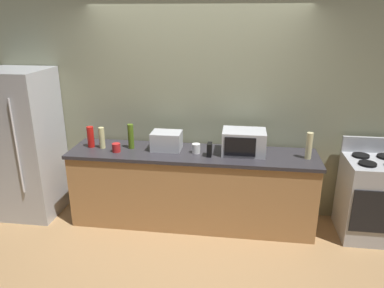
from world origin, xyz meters
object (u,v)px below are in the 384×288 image
object	(u,v)px
mug_white	(196,148)
mug_red	(116,148)
microwave	(244,142)
bottle_vinegar	(102,138)
bottle_olive_oil	(131,136)
bottle_hot_sauce	(91,137)
stove_range	(370,198)
bottle_hand_soap	(309,146)
refrigerator	(25,144)
cordless_phone	(209,150)
toaster_oven	(167,141)

from	to	relation	value
mug_white	mug_red	size ratio (longest dim) A/B	1.09
microwave	mug_white	xyz separation A→B (m)	(-0.53, -0.06, -0.08)
mug_white	bottle_vinegar	bearing A→B (deg)	179.41
bottle_olive_oil	mug_white	bearing A→B (deg)	-3.83
bottle_olive_oil	bottle_hot_sauce	world-z (taller)	bottle_olive_oil
stove_range	bottle_hand_soap	xyz separation A→B (m)	(-0.72, -0.02, 0.59)
mug_white	bottle_olive_oil	bearing A→B (deg)	176.17
refrigerator	bottle_olive_oil	size ratio (longest dim) A/B	6.18
stove_range	mug_red	world-z (taller)	stove_range
bottle_vinegar	mug_red	world-z (taller)	bottle_vinegar
mug_red	cordless_phone	bearing A→B (deg)	0.72
cordless_phone	mug_red	world-z (taller)	cordless_phone
toaster_oven	bottle_hot_sauce	distance (m)	0.91
cordless_phone	mug_white	size ratio (longest dim) A/B	1.40
microwave	bottle_hot_sauce	bearing A→B (deg)	-179.11
refrigerator	cordless_phone	world-z (taller)	refrigerator
microwave	cordless_phone	world-z (taller)	microwave
bottle_olive_oil	mug_red	distance (m)	0.22
mug_white	mug_red	xyz separation A→B (m)	(-0.91, -0.09, -0.00)
cordless_phone	mug_red	size ratio (longest dim) A/B	1.52
mug_white	cordless_phone	bearing A→B (deg)	-25.36
bottle_hand_soap	microwave	bearing A→B (deg)	174.54
bottle_vinegar	bottle_hot_sauce	world-z (taller)	bottle_vinegar
microwave	bottle_hand_soap	distance (m)	0.70
refrigerator	bottle_hot_sauce	distance (m)	0.85
refrigerator	cordless_phone	bearing A→B (deg)	-2.18
mug_white	bottle_hot_sauce	bearing A→B (deg)	178.57
microwave	stove_range	bearing A→B (deg)	-1.94
bottle_hand_soap	bottle_hot_sauce	xyz separation A→B (m)	(-2.49, 0.04, -0.02)
refrigerator	toaster_oven	size ratio (longest dim) A/B	5.29
toaster_oven	bottle_vinegar	world-z (taller)	bottle_vinegar
cordless_phone	mug_white	xyz separation A→B (m)	(-0.16, 0.08, -0.02)
stove_range	mug_white	size ratio (longest dim) A/B	10.05
bottle_vinegar	bottle_hot_sauce	distance (m)	0.15
refrigerator	bottle_vinegar	world-z (taller)	refrigerator
bottle_hot_sauce	stove_range	bearing A→B (deg)	-0.36
mug_white	mug_red	bearing A→B (deg)	-174.45
bottle_olive_oil	mug_red	xyz separation A→B (m)	(-0.14, -0.14, -0.10)
toaster_oven	bottle_hand_soap	bearing A→B (deg)	-2.85
mug_white	stove_range	bearing A→B (deg)	0.32
toaster_oven	bottle_hand_soap	size ratio (longest dim) A/B	1.15
cordless_phone	bottle_olive_oil	size ratio (longest dim) A/B	0.51
toaster_oven	mug_red	world-z (taller)	toaster_oven
bottle_vinegar	bottle_hand_soap	distance (m)	2.34
toaster_oven	bottle_hot_sauce	size ratio (longest dim) A/B	1.37
refrigerator	bottle_olive_oil	xyz separation A→B (m)	(1.32, 0.04, 0.15)
stove_range	bottle_olive_oil	world-z (taller)	bottle_olive_oil
stove_range	bottle_hand_soap	size ratio (longest dim) A/B	3.67
stove_range	microwave	distance (m)	1.53
microwave	bottle_olive_oil	size ratio (longest dim) A/B	1.65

